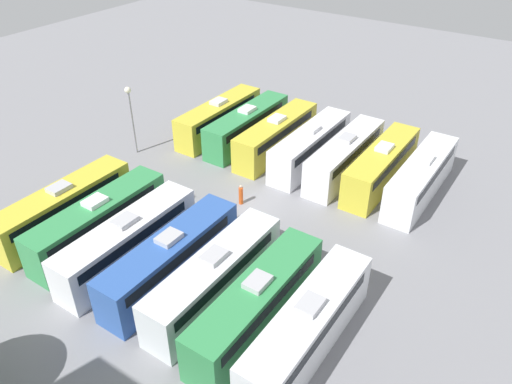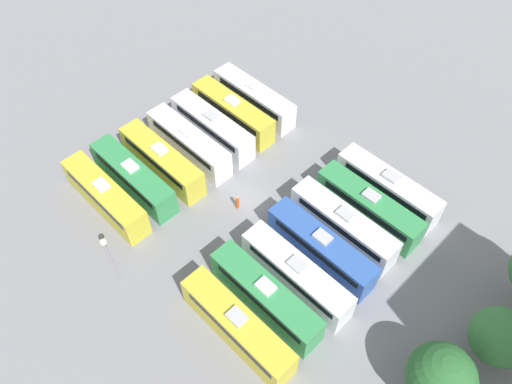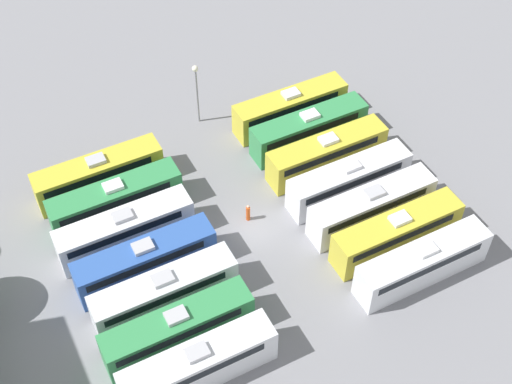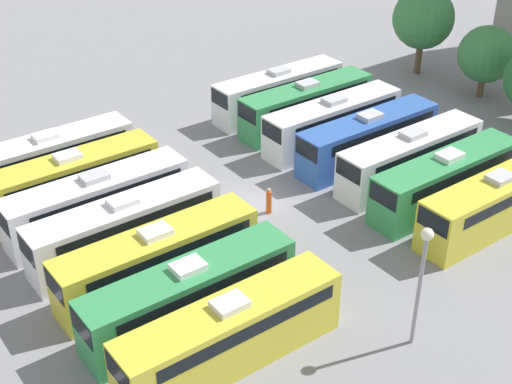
# 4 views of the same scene
# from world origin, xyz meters

# --- Properties ---
(ground_plane) EXTENTS (123.22, 123.22, 0.00)m
(ground_plane) POSITION_xyz_m (0.00, 0.00, 0.00)
(ground_plane) COLOR gray
(bus_0) EXTENTS (2.55, 11.50, 3.70)m
(bus_0) POSITION_xyz_m (-10.51, -9.82, 1.84)
(bus_0) COLOR silver
(bus_0) RESTS_ON ground_plane
(bus_1) EXTENTS (2.55, 11.50, 3.70)m
(bus_1) POSITION_xyz_m (-7.00, -9.81, 1.84)
(bus_1) COLOR gold
(bus_1) RESTS_ON ground_plane
(bus_2) EXTENTS (2.55, 11.50, 3.70)m
(bus_2) POSITION_xyz_m (-3.62, -9.59, 1.84)
(bus_2) COLOR white
(bus_2) RESTS_ON ground_plane
(bus_3) EXTENTS (2.55, 11.50, 3.70)m
(bus_3) POSITION_xyz_m (-0.13, -9.53, 1.84)
(bus_3) COLOR white
(bus_3) RESTS_ON ground_plane
(bus_4) EXTENTS (2.55, 11.50, 3.70)m
(bus_4) POSITION_xyz_m (3.63, -9.55, 1.84)
(bus_4) COLOR gold
(bus_4) RESTS_ON ground_plane
(bus_5) EXTENTS (2.55, 11.50, 3.70)m
(bus_5) POSITION_xyz_m (7.22, -9.75, 1.84)
(bus_5) COLOR #338C4C
(bus_5) RESTS_ON ground_plane
(bus_6) EXTENTS (2.55, 11.50, 3.70)m
(bus_6) POSITION_xyz_m (10.72, -9.70, 1.84)
(bus_6) COLOR gold
(bus_6) RESTS_ON ground_plane
(bus_7) EXTENTS (2.55, 11.50, 3.70)m
(bus_7) POSITION_xyz_m (-10.51, 9.69, 1.84)
(bus_7) COLOR silver
(bus_7) RESTS_ON ground_plane
(bus_8) EXTENTS (2.55, 11.50, 3.70)m
(bus_8) POSITION_xyz_m (-7.11, 9.81, 1.84)
(bus_8) COLOR #338C4C
(bus_8) RESTS_ON ground_plane
(bus_9) EXTENTS (2.55, 11.50, 3.70)m
(bus_9) POSITION_xyz_m (-3.63, 9.43, 1.84)
(bus_9) COLOR silver
(bus_9) RESTS_ON ground_plane
(bus_10) EXTENTS (2.55, 11.50, 3.70)m
(bus_10) POSITION_xyz_m (-0.10, 9.63, 1.84)
(bus_10) COLOR #2D56A8
(bus_10) RESTS_ON ground_plane
(bus_11) EXTENTS (2.55, 11.50, 3.70)m
(bus_11) POSITION_xyz_m (3.63, 9.94, 1.84)
(bus_11) COLOR silver
(bus_11) RESTS_ON ground_plane
(bus_12) EXTENTS (2.55, 11.50, 3.70)m
(bus_12) POSITION_xyz_m (7.11, 9.50, 1.84)
(bus_12) COLOR #338C4C
(bus_12) RESTS_ON ground_plane
(bus_13) EXTENTS (2.55, 11.50, 3.70)m
(bus_13) POSITION_xyz_m (10.72, 9.78, 1.84)
(bus_13) COLOR gold
(bus_13) RESTS_ON ground_plane
(worker_person) EXTENTS (0.36, 0.36, 1.79)m
(worker_person) POSITION_xyz_m (1.28, -0.30, 0.83)
(worker_person) COLOR #CC4C19
(worker_person) RESTS_ON ground_plane
(light_pole) EXTENTS (0.60, 0.60, 6.75)m
(light_pole) POSITION_xyz_m (14.92, -1.81, 4.67)
(light_pole) COLOR gray
(light_pole) RESTS_ON ground_plane
(tree_1) EXTENTS (4.76, 4.76, 6.18)m
(tree_1) POSITION_xyz_m (-2.70, 25.52, 3.78)
(tree_1) COLOR brown
(tree_1) RESTS_ON ground_plane
(tree_2) EXTENTS (5.20, 5.20, 6.52)m
(tree_2) POSITION_xyz_m (3.32, 23.98, 3.92)
(tree_2) COLOR brown
(tree_2) RESTS_ON ground_plane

